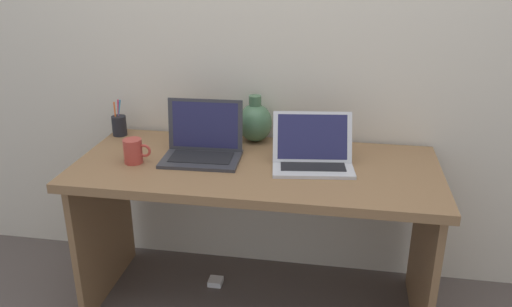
{
  "coord_description": "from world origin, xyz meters",
  "views": [
    {
      "loc": [
        0.35,
        -2.07,
        1.63
      ],
      "look_at": [
        0.0,
        0.0,
        0.79
      ],
      "focal_mm": 36.42,
      "sensor_mm": 36.0,
      "label": 1
    }
  ],
  "objects_px": {
    "laptop_right": "(312,153)",
    "power_brick": "(216,282)",
    "laptop_left": "(203,143)",
    "coffee_mug": "(134,151)",
    "green_vase": "(255,122)",
    "pen_cup": "(119,125)"
  },
  "relations": [
    {
      "from": "laptop_left",
      "to": "coffee_mug",
      "type": "bearing_deg",
      "value": -157.33
    },
    {
      "from": "coffee_mug",
      "to": "power_brick",
      "type": "xyz_separation_m",
      "value": [
        0.3,
        0.18,
        -0.78
      ]
    },
    {
      "from": "laptop_right",
      "to": "green_vase",
      "type": "height_order",
      "value": "green_vase"
    },
    {
      "from": "green_vase",
      "to": "laptop_right",
      "type": "bearing_deg",
      "value": -41.18
    },
    {
      "from": "green_vase",
      "to": "coffee_mug",
      "type": "height_order",
      "value": "green_vase"
    },
    {
      "from": "green_vase",
      "to": "power_brick",
      "type": "distance_m",
      "value": 0.86
    },
    {
      "from": "green_vase",
      "to": "power_brick",
      "type": "height_order",
      "value": "green_vase"
    },
    {
      "from": "green_vase",
      "to": "power_brick",
      "type": "bearing_deg",
      "value": -134.21
    },
    {
      "from": "green_vase",
      "to": "pen_cup",
      "type": "distance_m",
      "value": 0.69
    },
    {
      "from": "laptop_left",
      "to": "green_vase",
      "type": "height_order",
      "value": "laptop_left"
    },
    {
      "from": "laptop_left",
      "to": "power_brick",
      "type": "xyz_separation_m",
      "value": [
        0.02,
        0.06,
        -0.79
      ]
    },
    {
      "from": "pen_cup",
      "to": "power_brick",
      "type": "distance_m",
      "value": 0.94
    },
    {
      "from": "laptop_right",
      "to": "green_vase",
      "type": "xyz_separation_m",
      "value": [
        -0.3,
        0.26,
        0.04
      ]
    },
    {
      "from": "pen_cup",
      "to": "power_brick",
      "type": "bearing_deg",
      "value": -16.32
    },
    {
      "from": "laptop_right",
      "to": "power_brick",
      "type": "relative_size",
      "value": 5.33
    },
    {
      "from": "pen_cup",
      "to": "laptop_left",
      "type": "bearing_deg",
      "value": -23.14
    },
    {
      "from": "laptop_right",
      "to": "pen_cup",
      "type": "height_order",
      "value": "laptop_right"
    },
    {
      "from": "laptop_left",
      "to": "coffee_mug",
      "type": "distance_m",
      "value": 0.31
    },
    {
      "from": "power_brick",
      "to": "pen_cup",
      "type": "bearing_deg",
      "value": 163.68
    },
    {
      "from": "laptop_right",
      "to": "coffee_mug",
      "type": "xyz_separation_m",
      "value": [
        -0.78,
        -0.1,
        -0.0
      ]
    },
    {
      "from": "laptop_left",
      "to": "coffee_mug",
      "type": "relative_size",
      "value": 2.84
    },
    {
      "from": "laptop_right",
      "to": "coffee_mug",
      "type": "bearing_deg",
      "value": -172.55
    }
  ]
}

